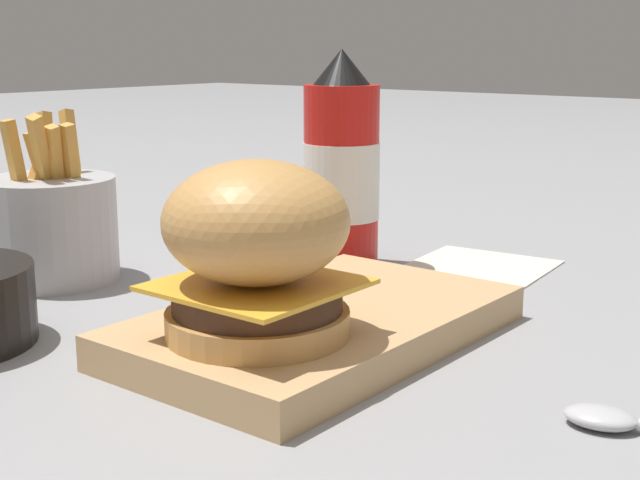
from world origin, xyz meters
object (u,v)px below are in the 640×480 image
at_px(ketchup_bottle, 341,171).
at_px(fries_basket, 51,226).
at_px(serving_board, 320,326).
at_px(burger, 257,248).

relative_size(ketchup_bottle, fries_basket, 1.34).
xyz_separation_m(serving_board, burger, (0.07, 0.00, 0.07)).
relative_size(burger, fries_basket, 0.78).
bearing_deg(ketchup_bottle, fries_basket, -40.11).
distance_m(burger, fries_basket, 0.31).
bearing_deg(serving_board, burger, 3.83).
bearing_deg(ketchup_bottle, serving_board, 33.36).
xyz_separation_m(serving_board, ketchup_bottle, (-0.19, -0.12, 0.08)).
xyz_separation_m(serving_board, fries_basket, (0.01, -0.29, 0.04)).
distance_m(serving_board, burger, 0.10).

